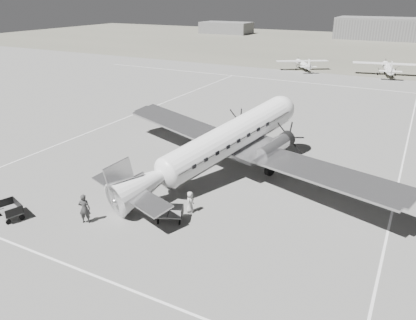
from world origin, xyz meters
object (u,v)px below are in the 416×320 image
object	(u,v)px
dc3_airliner	(220,146)
ground_crew	(84,209)
light_plane_left	(303,65)
passenger	(190,202)
hangar_main	(406,29)
light_plane_right	(387,69)
baggage_cart_far	(10,210)
baggage_cart_near	(170,214)
shed_secondary	(226,28)
ramp_agent	(128,182)

from	to	relation	value
dc3_airliner	ground_crew	world-z (taller)	dc3_airliner
light_plane_left	passenger	world-z (taller)	light_plane_left
dc3_airliner	light_plane_left	world-z (taller)	dc3_airliner
hangar_main	ground_crew	bearing A→B (deg)	-94.49
light_plane_right	dc3_airliner	bearing A→B (deg)	-109.12
baggage_cart_far	dc3_airliner	bearing A→B (deg)	71.55
hangar_main	light_plane_left	size ratio (longest dim) A/B	4.24
baggage_cart_near	passenger	xyz separation A→B (m)	(0.58, 1.62, 0.24)
light_plane_left	ground_crew	world-z (taller)	light_plane_left
light_plane_right	baggage_cart_far	world-z (taller)	light_plane_right
shed_secondary	baggage_cart_far	bearing A→B (deg)	-70.48
shed_secondary	baggage_cart_far	world-z (taller)	shed_secondary
light_plane_left	ramp_agent	xyz separation A→B (m)	(2.88, -56.66, -0.23)
baggage_cart_near	ground_crew	size ratio (longest dim) A/B	0.90
hangar_main	dc3_airliner	xyz separation A→B (m)	(-5.74, -119.97, -0.64)
shed_secondary	passenger	distance (m)	132.84
shed_secondary	dc3_airliner	xyz separation A→B (m)	(54.26, -114.97, 0.66)
baggage_cart_far	passenger	world-z (taller)	passenger
baggage_cart_near	ground_crew	xyz separation A→B (m)	(-4.65, -2.66, 0.49)
hangar_main	light_plane_right	distance (m)	67.27
ramp_agent	passenger	distance (m)	5.56
baggage_cart_near	baggage_cart_far	distance (m)	10.40
light_plane_left	passenger	bearing A→B (deg)	-113.96
light_plane_left	baggage_cart_far	distance (m)	63.26
light_plane_right	baggage_cart_far	xyz separation A→B (m)	(-16.35, -64.81, -0.71)
shed_secondary	light_plane_left	size ratio (longest dim) A/B	1.82
ground_crew	dc3_airliner	bearing A→B (deg)	-141.97
dc3_airliner	light_plane_right	distance (m)	53.25
passenger	light_plane_left	bearing A→B (deg)	1.55
hangar_main	ramp_agent	world-z (taller)	hangar_main
hangar_main	baggage_cart_near	bearing A→B (deg)	-92.51
baggage_cart_near	baggage_cart_far	bearing A→B (deg)	-177.75
hangar_main	light_plane_left	world-z (taller)	hangar_main
shed_secondary	passenger	size ratio (longest dim) A/B	12.04
dc3_airliner	light_plane_left	size ratio (longest dim) A/B	2.82
shed_secondary	passenger	xyz separation A→B (m)	(55.00, -120.91, -1.25)
ground_crew	passenger	xyz separation A→B (m)	(5.23, 4.28, -0.25)
light_plane_left	ground_crew	distance (m)	61.49
ground_crew	ramp_agent	size ratio (longest dim) A/B	1.26
light_plane_left	passenger	distance (m)	57.74
dc3_airliner	passenger	bearing A→B (deg)	-63.31
ramp_agent	passenger	size ratio (longest dim) A/B	1.06
light_plane_right	baggage_cart_far	size ratio (longest dim) A/B	6.31
light_plane_right	ground_crew	bearing A→B (deg)	-111.88
baggage_cart_near	passenger	distance (m)	1.74
baggage_cart_near	passenger	world-z (taller)	passenger
hangar_main	dc3_airliner	bearing A→B (deg)	-92.74
light_plane_left	baggage_cart_near	size ratio (longest dim) A/B	5.49
light_plane_left	ground_crew	bearing A→B (deg)	-119.37
hangar_main	baggage_cart_far	size ratio (longest dim) A/B	22.15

